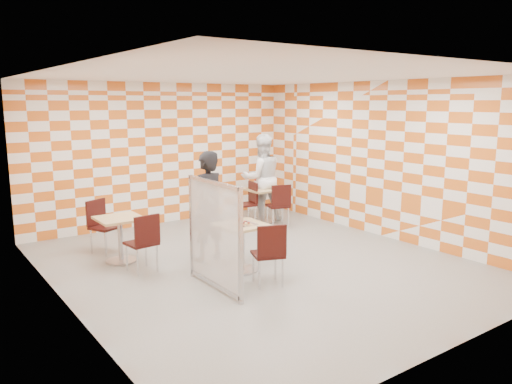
{
  "coord_description": "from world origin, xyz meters",
  "views": [
    {
      "loc": [
        -4.56,
        -6.3,
        2.6
      ],
      "look_at": [
        0.1,
        0.2,
        1.15
      ],
      "focal_mm": 35.0,
      "sensor_mm": 36.0,
      "label": 1
    }
  ],
  "objects_px": {
    "chair_empty_far": "(101,222)",
    "man_dark": "(207,206)",
    "main_table": "(242,239)",
    "partition": "(214,235)",
    "sport_bottle": "(255,184)",
    "man_white": "(262,178)",
    "empty_table": "(120,232)",
    "soda_bottle": "(267,183)",
    "chair_second_front": "(279,202)",
    "chair_second_side": "(248,200)",
    "chair_main_front": "(270,250)",
    "second_table": "(263,199)",
    "chair_empty_near": "(144,239)"
  },
  "relations": [
    {
      "from": "second_table",
      "to": "chair_second_front",
      "type": "bearing_deg",
      "value": -91.88
    },
    {
      "from": "empty_table",
      "to": "man_white",
      "type": "relative_size",
      "value": 0.39
    },
    {
      "from": "empty_table",
      "to": "sport_bottle",
      "type": "xyz_separation_m",
      "value": [
        3.43,
        0.99,
        0.33
      ]
    },
    {
      "from": "chair_second_front",
      "to": "chair_empty_far",
      "type": "distance_m",
      "value": 3.62
    },
    {
      "from": "chair_second_side",
      "to": "man_dark",
      "type": "xyz_separation_m",
      "value": [
        -1.93,
        -1.6,
        0.37
      ]
    },
    {
      "from": "chair_second_front",
      "to": "chair_main_front",
      "type": "bearing_deg",
      "value": -130.62
    },
    {
      "from": "chair_main_front",
      "to": "partition",
      "type": "relative_size",
      "value": 0.6
    },
    {
      "from": "man_dark",
      "to": "partition",
      "type": "bearing_deg",
      "value": 52.9
    },
    {
      "from": "second_table",
      "to": "chair_second_side",
      "type": "bearing_deg",
      "value": 179.91
    },
    {
      "from": "main_table",
      "to": "chair_second_front",
      "type": "distance_m",
      "value": 2.79
    },
    {
      "from": "empty_table",
      "to": "chair_empty_far",
      "type": "distance_m",
      "value": 0.73
    },
    {
      "from": "chair_second_side",
      "to": "partition",
      "type": "bearing_deg",
      "value": -131.99
    },
    {
      "from": "sport_bottle",
      "to": "man_white",
      "type": "bearing_deg",
      "value": 3.47
    },
    {
      "from": "chair_empty_far",
      "to": "man_dark",
      "type": "xyz_separation_m",
      "value": [
        1.28,
        -1.49,
        0.37
      ]
    },
    {
      "from": "main_table",
      "to": "second_table",
      "type": "distance_m",
      "value": 3.21
    },
    {
      "from": "main_table",
      "to": "sport_bottle",
      "type": "relative_size",
      "value": 3.75
    },
    {
      "from": "second_table",
      "to": "chair_second_front",
      "type": "relative_size",
      "value": 0.81
    },
    {
      "from": "man_dark",
      "to": "man_white",
      "type": "xyz_separation_m",
      "value": [
        2.41,
        1.77,
        0.04
      ]
    },
    {
      "from": "empty_table",
      "to": "chair_empty_near",
      "type": "bearing_deg",
      "value": -82.26
    },
    {
      "from": "man_white",
      "to": "partition",
      "type": "bearing_deg",
      "value": 62.04
    },
    {
      "from": "man_white",
      "to": "man_dark",
      "type": "bearing_deg",
      "value": 53.57
    },
    {
      "from": "empty_table",
      "to": "soda_bottle",
      "type": "relative_size",
      "value": 3.26
    },
    {
      "from": "second_table",
      "to": "man_white",
      "type": "distance_m",
      "value": 0.48
    },
    {
      "from": "empty_table",
      "to": "chair_empty_near",
      "type": "distance_m",
      "value": 0.75
    },
    {
      "from": "chair_main_front",
      "to": "man_dark",
      "type": "bearing_deg",
      "value": 93.61
    },
    {
      "from": "chair_empty_far",
      "to": "chair_second_front",
      "type": "bearing_deg",
      "value": -7.63
    },
    {
      "from": "main_table",
      "to": "partition",
      "type": "distance_m",
      "value": 0.9
    },
    {
      "from": "main_table",
      "to": "chair_second_front",
      "type": "relative_size",
      "value": 0.81
    },
    {
      "from": "man_dark",
      "to": "soda_bottle",
      "type": "xyz_separation_m",
      "value": [
        2.48,
        1.66,
        -0.06
      ]
    },
    {
      "from": "chair_second_side",
      "to": "chair_second_front",
      "type": "bearing_deg",
      "value": -57.57
    },
    {
      "from": "sport_bottle",
      "to": "second_table",
      "type": "bearing_deg",
      "value": -58.83
    },
    {
      "from": "main_table",
      "to": "chair_second_front",
      "type": "bearing_deg",
      "value": 39.77
    },
    {
      "from": "man_dark",
      "to": "man_white",
      "type": "distance_m",
      "value": 2.99
    },
    {
      "from": "chair_main_front",
      "to": "chair_empty_near",
      "type": "xyz_separation_m",
      "value": [
        -1.2,
        1.59,
        0.0
      ]
    },
    {
      "from": "chair_empty_near",
      "to": "sport_bottle",
      "type": "bearing_deg",
      "value": 27.5
    },
    {
      "from": "man_white",
      "to": "soda_bottle",
      "type": "xyz_separation_m",
      "value": [
        0.07,
        -0.11,
        -0.1
      ]
    },
    {
      "from": "chair_empty_near",
      "to": "sport_bottle",
      "type": "xyz_separation_m",
      "value": [
        3.33,
        1.74,
        0.29
      ]
    },
    {
      "from": "second_table",
      "to": "chair_empty_far",
      "type": "relative_size",
      "value": 0.81
    },
    {
      "from": "sport_bottle",
      "to": "chair_empty_far",
      "type": "bearing_deg",
      "value": -175.62
    },
    {
      "from": "chair_main_front",
      "to": "man_dark",
      "type": "relative_size",
      "value": 0.51
    },
    {
      "from": "partition",
      "to": "man_dark",
      "type": "relative_size",
      "value": 0.85
    },
    {
      "from": "empty_table",
      "to": "man_white",
      "type": "height_order",
      "value": "man_white"
    },
    {
      "from": "main_table",
      "to": "chair_empty_far",
      "type": "xyz_separation_m",
      "value": [
        -1.44,
        2.26,
        0.04
      ]
    },
    {
      "from": "empty_table",
      "to": "chair_empty_far",
      "type": "relative_size",
      "value": 0.81
    },
    {
      "from": "soda_bottle",
      "to": "chair_main_front",
      "type": "bearing_deg",
      "value": -126.43
    },
    {
      "from": "main_table",
      "to": "chair_second_side",
      "type": "bearing_deg",
      "value": 53.3
    },
    {
      "from": "chair_second_front",
      "to": "chair_second_side",
      "type": "distance_m",
      "value": 0.7
    },
    {
      "from": "partition",
      "to": "man_white",
      "type": "relative_size",
      "value": 0.81
    },
    {
      "from": "empty_table",
      "to": "man_dark",
      "type": "relative_size",
      "value": 0.41
    },
    {
      "from": "partition",
      "to": "sport_bottle",
      "type": "distance_m",
      "value": 4.07
    }
  ]
}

